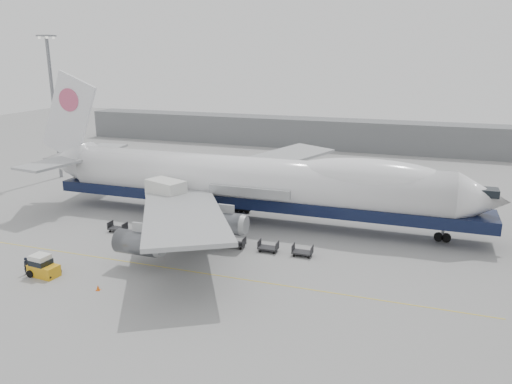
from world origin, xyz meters
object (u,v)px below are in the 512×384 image
at_px(airliner, 255,181).
at_px(baggage_tug, 43,267).
at_px(catering_truck, 167,200).
at_px(ground_worker, 27,266).

relative_size(airliner, baggage_tug, 20.48).
bearing_deg(airliner, catering_truck, -152.18).
distance_m(airliner, catering_truck, 12.14).
xyz_separation_m(airliner, catering_truck, (-10.57, -5.58, -2.16)).
relative_size(airliner, catering_truck, 10.75).
xyz_separation_m(airliner, baggage_tug, (-15.06, -23.95, -4.61)).
distance_m(catering_truck, baggage_tug, 19.07).
height_order(catering_truck, ground_worker, catering_truck).
height_order(baggage_tug, ground_worker, baggage_tug).
bearing_deg(airliner, baggage_tug, -122.17).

